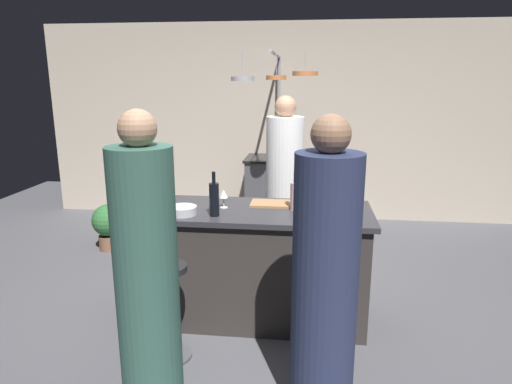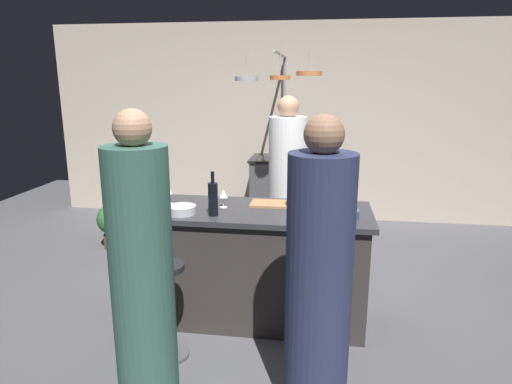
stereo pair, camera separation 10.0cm
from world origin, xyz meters
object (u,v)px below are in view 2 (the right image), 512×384
chef (287,191)px  wine_bottle_rose (294,196)px  pepper_mill (315,194)px  wine_glass_near_left_guest (168,191)px  wine_glass_by_chef (223,194)px  mixing_bowl_blue (344,213)px  bar_stool_left (167,306)px  wine_bottle_green (319,200)px  bar_stool_right (327,318)px  stove_range (281,191)px  potted_plant (113,223)px  cutting_board (271,204)px  guest_left (142,271)px  wine_bottle_dark (213,198)px  mixing_bowl_steel (182,210)px  guest_right (319,285)px

chef → wine_bottle_rose: size_ratio=5.79×
pepper_mill → wine_glass_near_left_guest: 1.16m
wine_glass_by_chef → mixing_bowl_blue: bearing=-7.9°
bar_stool_left → wine_bottle_green: bearing=28.5°
bar_stool_right → stove_range: bearing=100.6°
bar_stool_left → potted_plant: 2.31m
bar_stool_left → pepper_mill: (0.96, 0.75, 0.63)m
stove_range → bar_stool_left: bearing=-99.2°
cutting_board → wine_bottle_green: wine_bottle_green is taller
guest_left → wine_bottle_dark: size_ratio=5.24×
wine_bottle_dark → mixing_bowl_steel: 0.26m
chef → wine_bottle_rose: bearing=-82.5°
wine_glass_by_chef → guest_right: bearing=-54.0°
stove_range → pepper_mill: 2.43m
potted_plant → chef: bearing=-7.1°
guest_right → wine_glass_near_left_guest: (-1.20, 1.07, 0.22)m
guest_left → bar_stool_right: 1.21m
wine_bottle_green → mixing_bowl_blue: bearing=-8.1°
wine_bottle_dark → stove_range: bearing=84.3°
mixing_bowl_blue → mixing_bowl_steel: mixing_bowl_steel is taller
wine_glass_near_left_guest → guest_right: bearing=-41.7°
potted_plant → cutting_board: 2.32m
wine_bottle_rose → mixing_bowl_steel: 0.85m
guest_right → wine_glass_by_chef: size_ratio=11.65×
wine_bottle_green → mixing_bowl_steel: 1.01m
pepper_mill → wine_glass_near_left_guest: bearing=-176.7°
bar_stool_right → pepper_mill: pepper_mill is taller
guest_right → wine_bottle_rose: 1.07m
stove_range → chef: (0.18, -1.41, 0.35)m
wine_bottle_rose → wine_bottle_green: size_ratio=0.99×
chef → potted_plant: (-1.98, 0.25, -0.50)m
pepper_mill → wine_bottle_dark: size_ratio=0.64×
bar_stool_right → mixing_bowl_steel: size_ratio=3.16×
mixing_bowl_blue → wine_glass_near_left_guest: bearing=172.9°
wine_bottle_dark → wine_glass_near_left_guest: 0.50m
bar_stool_left → mixing_bowl_blue: mixing_bowl_blue is taller
guest_right → wine_bottle_green: guest_right is taller
pepper_mill → wine_glass_by_chef: pepper_mill is taller
wine_bottle_green → mixing_bowl_steel: size_ratio=1.40×
stove_range → wine_glass_near_left_guest: bearing=-106.2°
bar_stool_right → wine_glass_near_left_guest: size_ratio=4.66×
mixing_bowl_steel → chef: bearing=60.9°
chef → wine_bottle_green: bearing=-74.3°
chef → potted_plant: chef is taller
potted_plant → wine_bottle_rose: (2.11, -1.27, 0.72)m
chef → guest_left: (-0.67, -2.04, -0.00)m
stove_range → bar_stool_right: 3.12m
stove_range → mixing_bowl_steel: bearing=-100.9°
cutting_board → wine_glass_by_chef: bearing=-160.2°
bar_stool_left → wine_glass_near_left_guest: bearing=106.0°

